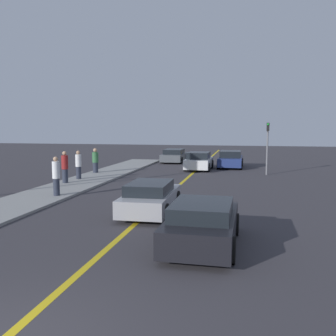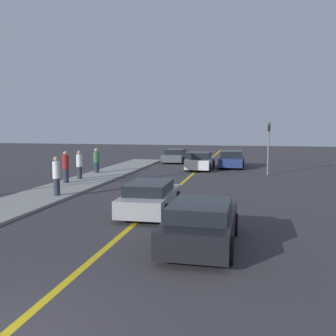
{
  "view_description": "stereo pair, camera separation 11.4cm",
  "coord_description": "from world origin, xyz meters",
  "px_view_note": "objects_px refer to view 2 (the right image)",
  "views": [
    {
      "loc": [
        3.71,
        -4.49,
        3.39
      ],
      "look_at": [
        0.29,
        11.83,
        1.5
      ],
      "focal_mm": 40.0,
      "sensor_mm": 36.0,
      "label": 1
    },
    {
      "loc": [
        3.82,
        -4.46,
        3.39
      ],
      "look_at": [
        0.29,
        11.83,
        1.5
      ],
      "focal_mm": 40.0,
      "sensor_mm": 36.0,
      "label": 2
    }
  ],
  "objects_px": {
    "car_near_right_lane": "(201,224)",
    "pedestrian_mid_group": "(66,167)",
    "car_oncoming_far": "(176,156)",
    "pedestrian_near_curb": "(56,176)",
    "car_parked_left_lot": "(232,159)",
    "traffic_light": "(269,143)",
    "car_far_distant": "(200,161)",
    "pedestrian_far_standing": "(79,165)",
    "car_ahead_center": "(150,197)",
    "pedestrian_by_sign": "(96,161)"
  },
  "relations": [
    {
      "from": "pedestrian_far_standing",
      "to": "car_oncoming_far",
      "type": "bearing_deg",
      "value": 74.21
    },
    {
      "from": "car_parked_left_lot",
      "to": "pedestrian_mid_group",
      "type": "xyz_separation_m",
      "value": [
        -8.96,
        -10.82,
        0.36
      ]
    },
    {
      "from": "pedestrian_near_curb",
      "to": "pedestrian_far_standing",
      "type": "bearing_deg",
      "value": 104.65
    },
    {
      "from": "car_far_distant",
      "to": "pedestrian_mid_group",
      "type": "distance_m",
      "value": 11.06
    },
    {
      "from": "pedestrian_mid_group",
      "to": "car_far_distant",
      "type": "bearing_deg",
      "value": 53.05
    },
    {
      "from": "car_ahead_center",
      "to": "car_parked_left_lot",
      "type": "relative_size",
      "value": 1.07
    },
    {
      "from": "car_far_distant",
      "to": "traffic_light",
      "type": "bearing_deg",
      "value": -21.99
    },
    {
      "from": "car_oncoming_far",
      "to": "pedestrian_far_standing",
      "type": "xyz_separation_m",
      "value": [
        -3.59,
        -12.7,
        0.38
      ]
    },
    {
      "from": "pedestrian_near_curb",
      "to": "traffic_light",
      "type": "distance_m",
      "value": 14.62
    },
    {
      "from": "car_parked_left_lot",
      "to": "car_oncoming_far",
      "type": "xyz_separation_m",
      "value": [
        -5.3,
        3.52,
        -0.06
      ]
    },
    {
      "from": "car_far_distant",
      "to": "traffic_light",
      "type": "height_order",
      "value": "traffic_light"
    },
    {
      "from": "pedestrian_near_curb",
      "to": "traffic_light",
      "type": "xyz_separation_m",
      "value": [
        10.13,
        10.47,
        1.19
      ]
    },
    {
      "from": "car_parked_left_lot",
      "to": "car_ahead_center",
      "type": "bearing_deg",
      "value": -97.61
    },
    {
      "from": "car_parked_left_lot",
      "to": "pedestrian_near_curb",
      "type": "xyz_separation_m",
      "value": [
        -7.49,
        -14.55,
        0.37
      ]
    },
    {
      "from": "car_parked_left_lot",
      "to": "pedestrian_far_standing",
      "type": "relative_size",
      "value": 2.28
    },
    {
      "from": "car_parked_left_lot",
      "to": "traffic_light",
      "type": "relative_size",
      "value": 1.11
    },
    {
      "from": "pedestrian_mid_group",
      "to": "pedestrian_far_standing",
      "type": "relative_size",
      "value": 1.05
    },
    {
      "from": "car_parked_left_lot",
      "to": "pedestrian_far_standing",
      "type": "bearing_deg",
      "value": -133.57
    },
    {
      "from": "car_near_right_lane",
      "to": "car_parked_left_lot",
      "type": "height_order",
      "value": "car_parked_left_lot"
    },
    {
      "from": "car_far_distant",
      "to": "pedestrian_by_sign",
      "type": "distance_m",
      "value": 7.91
    },
    {
      "from": "pedestrian_by_sign",
      "to": "pedestrian_far_standing",
      "type": "bearing_deg",
      "value": -86.18
    },
    {
      "from": "car_near_right_lane",
      "to": "car_oncoming_far",
      "type": "distance_m",
      "value": 24.35
    },
    {
      "from": "car_ahead_center",
      "to": "pedestrian_by_sign",
      "type": "height_order",
      "value": "pedestrian_by_sign"
    },
    {
      "from": "pedestrian_by_sign",
      "to": "traffic_light",
      "type": "bearing_deg",
      "value": 9.45
    },
    {
      "from": "car_oncoming_far",
      "to": "car_ahead_center",
      "type": "bearing_deg",
      "value": -81.54
    },
    {
      "from": "car_oncoming_far",
      "to": "pedestrian_near_curb",
      "type": "height_order",
      "value": "pedestrian_near_curb"
    },
    {
      "from": "pedestrian_near_curb",
      "to": "pedestrian_by_sign",
      "type": "bearing_deg",
      "value": 100.72
    },
    {
      "from": "car_far_distant",
      "to": "pedestrian_near_curb",
      "type": "height_order",
      "value": "pedestrian_near_curb"
    },
    {
      "from": "pedestrian_mid_group",
      "to": "pedestrian_by_sign",
      "type": "relative_size",
      "value": 1.07
    },
    {
      "from": "car_parked_left_lot",
      "to": "pedestrian_by_sign",
      "type": "distance_m",
      "value": 10.93
    },
    {
      "from": "pedestrian_near_curb",
      "to": "pedestrian_far_standing",
      "type": "relative_size",
      "value": 1.05
    },
    {
      "from": "car_near_right_lane",
      "to": "car_oncoming_far",
      "type": "xyz_separation_m",
      "value": [
        -5.37,
        23.75,
        -0.04
      ]
    },
    {
      "from": "car_far_distant",
      "to": "car_near_right_lane",
      "type": "bearing_deg",
      "value": -81.72
    },
    {
      "from": "car_far_distant",
      "to": "car_parked_left_lot",
      "type": "height_order",
      "value": "same"
    },
    {
      "from": "car_near_right_lane",
      "to": "car_far_distant",
      "type": "relative_size",
      "value": 1.04
    },
    {
      "from": "car_oncoming_far",
      "to": "traffic_light",
      "type": "xyz_separation_m",
      "value": [
        7.94,
        -7.59,
        1.63
      ]
    },
    {
      "from": "traffic_light",
      "to": "car_far_distant",
      "type": "bearing_deg",
      "value": 157.16
    },
    {
      "from": "car_near_right_lane",
      "to": "pedestrian_by_sign",
      "type": "distance_m",
      "value": 16.91
    },
    {
      "from": "car_oncoming_far",
      "to": "pedestrian_by_sign",
      "type": "distance_m",
      "value": 10.28
    },
    {
      "from": "car_ahead_center",
      "to": "pedestrian_far_standing",
      "type": "bearing_deg",
      "value": 129.85
    },
    {
      "from": "car_parked_left_lot",
      "to": "car_oncoming_far",
      "type": "relative_size",
      "value": 0.91
    },
    {
      "from": "car_near_right_lane",
      "to": "pedestrian_far_standing",
      "type": "bearing_deg",
      "value": 129.67
    },
    {
      "from": "pedestrian_by_sign",
      "to": "car_parked_left_lot",
      "type": "bearing_deg",
      "value": 33.51
    },
    {
      "from": "car_near_right_lane",
      "to": "car_parked_left_lot",
      "type": "relative_size",
      "value": 1.01
    },
    {
      "from": "pedestrian_mid_group",
      "to": "pedestrian_far_standing",
      "type": "height_order",
      "value": "pedestrian_mid_group"
    },
    {
      "from": "car_oncoming_far",
      "to": "pedestrian_far_standing",
      "type": "bearing_deg",
      "value": -105.62
    },
    {
      "from": "car_far_distant",
      "to": "pedestrian_far_standing",
      "type": "relative_size",
      "value": 2.23
    },
    {
      "from": "car_far_distant",
      "to": "pedestrian_near_curb",
      "type": "bearing_deg",
      "value": -111.57
    },
    {
      "from": "car_near_right_lane",
      "to": "pedestrian_mid_group",
      "type": "height_order",
      "value": "pedestrian_mid_group"
    },
    {
      "from": "pedestrian_by_sign",
      "to": "car_near_right_lane",
      "type": "bearing_deg",
      "value": -57.15
    }
  ]
}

